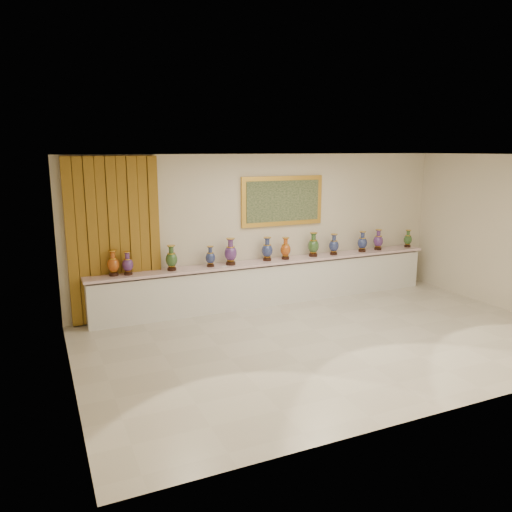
{
  "coord_description": "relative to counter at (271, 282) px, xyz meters",
  "views": [
    {
      "loc": [
        -4.29,
        -6.56,
        3.08
      ],
      "look_at": [
        -0.6,
        1.7,
        1.15
      ],
      "focal_mm": 35.0,
      "sensor_mm": 36.0,
      "label": 1
    }
  ],
  "objects": [
    {
      "name": "ground",
      "position": [
        0.0,
        -2.27,
        -0.44
      ],
      "size": [
        8.0,
        8.0,
        0.0
      ],
      "primitive_type": "plane",
      "color": "beige",
      "rests_on": "ground"
    },
    {
      "name": "room",
      "position": [
        -2.49,
        0.17,
        1.15
      ],
      "size": [
        8.0,
        8.0,
        8.0
      ],
      "color": "beige",
      "rests_on": "ground"
    },
    {
      "name": "counter",
      "position": [
        0.0,
        0.0,
        0.0
      ],
      "size": [
        7.28,
        0.48,
        0.9
      ],
      "color": "white",
      "rests_on": "ground"
    },
    {
      "name": "vase_0",
      "position": [
        -3.1,
        0.0,
        0.67
      ],
      "size": [
        0.28,
        0.28,
        0.46
      ],
      "rotation": [
        0.0,
        0.0,
        0.39
      ],
      "color": "black",
      "rests_on": "counter"
    },
    {
      "name": "vase_1",
      "position": [
        -2.85,
        -0.03,
        0.65
      ],
      "size": [
        0.22,
        0.22,
        0.42
      ],
      "rotation": [
        0.0,
        0.0,
        -0.14
      ],
      "color": "black",
      "rests_on": "counter"
    },
    {
      "name": "vase_2",
      "position": [
        -2.06,
        -0.03,
        0.67
      ],
      "size": [
        0.28,
        0.28,
        0.47
      ],
      "rotation": [
        0.0,
        0.0,
        -0.33
      ],
      "color": "black",
      "rests_on": "counter"
    },
    {
      "name": "vase_3",
      "position": [
        -1.31,
        -0.04,
        0.64
      ],
      "size": [
        0.23,
        0.23,
        0.4
      ],
      "rotation": [
        0.0,
        0.0,
        0.33
      ],
      "color": "black",
      "rests_on": "counter"
    },
    {
      "name": "vase_4",
      "position": [
        -0.9,
        -0.05,
        0.7
      ],
      "size": [
        0.29,
        0.29,
        0.52
      ],
      "rotation": [
        0.0,
        0.0,
        0.26
      ],
      "color": "black",
      "rests_on": "counter"
    },
    {
      "name": "vase_5",
      "position": [
        -0.09,
        0.0,
        0.68
      ],
      "size": [
        0.29,
        0.29,
        0.48
      ],
      "rotation": [
        0.0,
        0.0,
        0.37
      ],
      "color": "black",
      "rests_on": "counter"
    },
    {
      "name": "vase_6",
      "position": [
        0.3,
        -0.03,
        0.66
      ],
      "size": [
        0.24,
        0.24,
        0.45
      ],
      "rotation": [
        0.0,
        0.0,
        0.2
      ],
      "color": "black",
      "rests_on": "counter"
    },
    {
      "name": "vase_7",
      "position": [
        0.96,
        -0.02,
        0.69
      ],
      "size": [
        0.25,
        0.25,
        0.5
      ],
      "rotation": [
        0.0,
        0.0,
        0.06
      ],
      "color": "black",
      "rests_on": "counter"
    },
    {
      "name": "vase_8",
      "position": [
        1.44,
        -0.06,
        0.66
      ],
      "size": [
        0.24,
        0.24,
        0.44
      ],
      "rotation": [
        0.0,
        0.0,
        0.18
      ],
      "color": "black",
      "rests_on": "counter"
    },
    {
      "name": "vase_9",
      "position": [
        2.18,
        -0.04,
        0.66
      ],
      "size": [
        0.21,
        0.21,
        0.45
      ],
      "rotation": [
        0.0,
        0.0,
        -0.02
      ],
      "color": "black",
      "rests_on": "counter"
    },
    {
      "name": "vase_10",
      "position": [
        2.63,
        -0.0,
        0.67
      ],
      "size": [
        0.23,
        0.23,
        0.46
      ],
      "rotation": [
        0.0,
        0.0,
        0.08
      ],
      "color": "black",
      "rests_on": "counter"
    },
    {
      "name": "vase_11",
      "position": [
        3.44,
        -0.02,
        0.64
      ],
      "size": [
        0.21,
        0.21,
        0.4
      ],
      "rotation": [
        0.0,
        0.0,
        0.16
      ],
      "color": "black",
      "rests_on": "counter"
    },
    {
      "name": "label_card",
      "position": [
        -1.06,
        -0.14,
        0.47
      ],
      "size": [
        0.1,
        0.06,
        0.0
      ],
      "primitive_type": "cube",
      "color": "white",
      "rests_on": "counter"
    }
  ]
}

